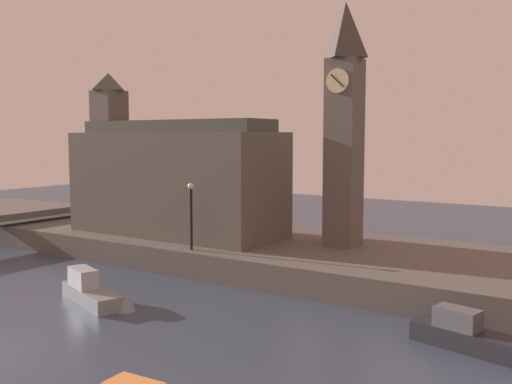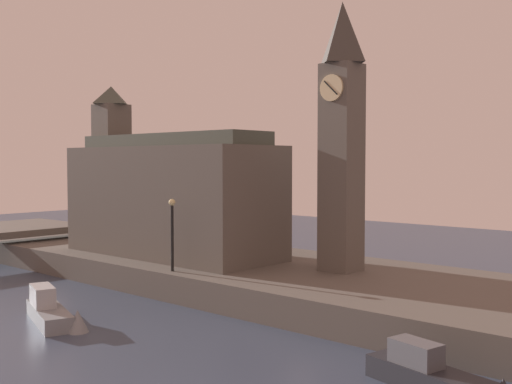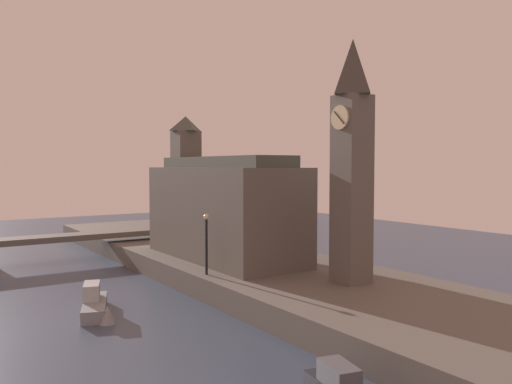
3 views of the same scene
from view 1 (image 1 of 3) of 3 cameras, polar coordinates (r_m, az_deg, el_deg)
far_embankment at (r=37.13m, az=0.13°, el=-5.76°), size 70.00×12.00×1.50m
clock_tower at (r=34.49m, az=8.73°, el=6.94°), size 2.01×2.07×14.27m
parliament_hall at (r=39.15m, az=-8.35°, el=1.43°), size 14.71×5.78×11.06m
streetlamp at (r=33.13m, az=-6.44°, el=-1.61°), size 0.36×0.36×3.87m
boat_barge_dark at (r=23.56m, az=21.55°, el=-13.40°), size 5.30×2.29×1.68m
boat_cruiser_grey at (r=28.95m, az=-15.52°, el=-9.62°), size 5.46×2.71×1.83m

